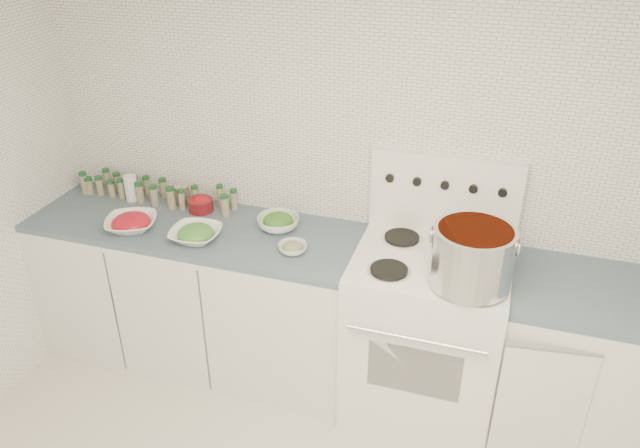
{
  "coord_description": "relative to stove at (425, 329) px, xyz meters",
  "views": [
    {
      "loc": [
        0.74,
        -1.44,
        2.56
      ],
      "look_at": [
        -0.08,
        1.14,
        1.06
      ],
      "focal_mm": 35.0,
      "sensor_mm": 36.0,
      "label": 1
    }
  ],
  "objects": [
    {
      "name": "tin_can",
      "position": [
        -1.49,
        0.22,
        0.46
      ],
      "size": [
        0.1,
        0.1,
        0.11
      ],
      "primitive_type": "cylinder",
      "rotation": [
        0.0,
        0.0,
        -0.21
      ],
      "color": "#B2AA96",
      "rests_on": "counter_left"
    },
    {
      "name": "bowl_broccoli",
      "position": [
        -0.85,
        0.11,
        0.45
      ],
      "size": [
        0.29,
        0.29,
        0.09
      ],
      "color": "white",
      "rests_on": "counter_left"
    },
    {
      "name": "bowl_snowpea",
      "position": [
        -1.22,
        -0.14,
        0.44
      ],
      "size": [
        0.28,
        0.28,
        0.09
      ],
      "color": "white",
      "rests_on": "counter_left"
    },
    {
      "name": "salt_canister",
      "position": [
        -1.79,
        0.18,
        0.48
      ],
      "size": [
        0.08,
        0.08,
        0.15
      ],
      "primitive_type": "cylinder",
      "rotation": [
        0.0,
        0.0,
        -0.12
      ],
      "color": "white",
      "rests_on": "counter_left"
    },
    {
      "name": "spice_cluster",
      "position": [
        -1.69,
        0.2,
        0.47
      ],
      "size": [
        0.98,
        0.16,
        0.14
      ],
      "color": "gray",
      "rests_on": "counter_left"
    },
    {
      "name": "counter_left",
      "position": [
        -1.3,
        0.0,
        -0.05
      ],
      "size": [
        1.85,
        0.62,
        0.9
      ],
      "color": "white",
      "rests_on": "ground"
    },
    {
      "name": "counter_right",
      "position": [
        0.82,
        0.0,
        -0.05
      ],
      "size": [
        0.89,
        0.68,
        0.9
      ],
      "color": "white",
      "rests_on": "ground"
    },
    {
      "name": "stove",
      "position": [
        0.0,
        0.0,
        0.0
      ],
      "size": [
        0.76,
        0.7,
        1.36
      ],
      "color": "white",
      "rests_on": "ground"
    },
    {
      "name": "bowl_pepper",
      "position": [
        -1.34,
        0.17,
        0.45
      ],
      "size": [
        0.14,
        0.14,
        0.09
      ],
      "color": "maroon",
      "rests_on": "counter_left"
    },
    {
      "name": "room_walls",
      "position": [
        -0.48,
        -1.19,
        1.06
      ],
      "size": [
        3.54,
        3.04,
        2.52
      ],
      "color": "white",
      "rests_on": "ground"
    },
    {
      "name": "stock_pot",
      "position": [
        0.19,
        -0.18,
        0.6
      ],
      "size": [
        0.39,
        0.37,
        0.28
      ],
      "rotation": [
        0.0,
        0.0,
        0.28
      ],
      "color": "silver",
      "rests_on": "stove"
    },
    {
      "name": "bowl_tomato",
      "position": [
        -1.6,
        -0.13,
        0.44
      ],
      "size": [
        0.35,
        0.35,
        0.09
      ],
      "color": "white",
      "rests_on": "counter_left"
    },
    {
      "name": "bowl_zucchini",
      "position": [
        -0.69,
        -0.1,
        0.43
      ],
      "size": [
        0.16,
        0.16,
        0.06
      ],
      "color": "white",
      "rests_on": "counter_left"
    }
  ]
}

